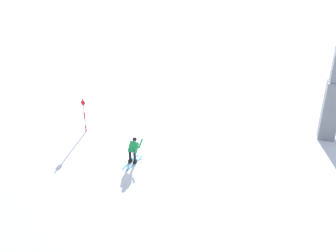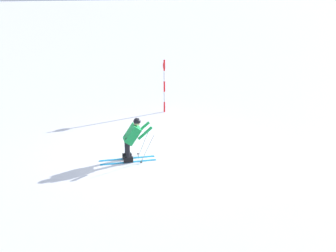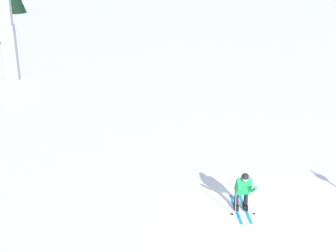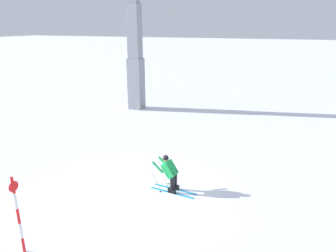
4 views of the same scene
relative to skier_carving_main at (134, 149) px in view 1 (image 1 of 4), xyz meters
name	(u,v)px [view 1 (image 1 of 4)]	position (x,y,z in m)	size (l,w,h in m)	color
ground_plane	(131,151)	(-0.99, -0.61, -0.75)	(260.00, 260.00, 0.00)	white
skier_carving_main	(134,149)	(0.00, 0.00, 0.00)	(1.73, 0.74, 1.46)	#198CCC
trail_marker_pole	(84,114)	(-2.40, -4.37, 0.42)	(0.07, 0.28, 2.19)	red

